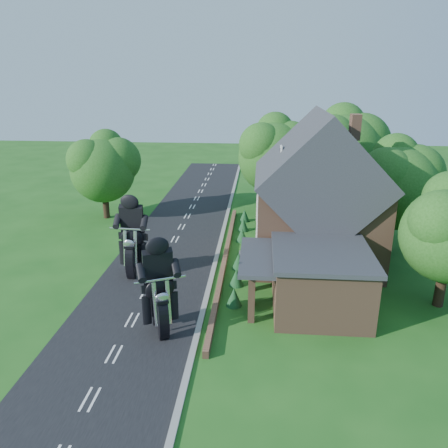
# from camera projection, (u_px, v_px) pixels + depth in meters

# --- Properties ---
(ground) EXTENTS (120.00, 120.00, 0.00)m
(ground) POSITION_uv_depth(u_px,v_px,m) (146.00, 293.00, 26.00)
(ground) COLOR #1B5217
(ground) RESTS_ON ground
(road) EXTENTS (7.00, 80.00, 0.02)m
(road) POSITION_uv_depth(u_px,v_px,m) (146.00, 293.00, 26.00)
(road) COLOR black
(road) RESTS_ON ground
(kerb) EXTENTS (0.30, 80.00, 0.12)m
(kerb) POSITION_uv_depth(u_px,v_px,m) (207.00, 295.00, 25.69)
(kerb) COLOR gray
(kerb) RESTS_ON ground
(garden_wall) EXTENTS (0.30, 22.00, 0.40)m
(garden_wall) POSITION_uv_depth(u_px,v_px,m) (225.00, 259.00, 30.31)
(garden_wall) COLOR brown
(garden_wall) RESTS_ON ground
(house) EXTENTS (9.54, 8.64, 10.24)m
(house) POSITION_uv_depth(u_px,v_px,m) (318.00, 200.00, 29.41)
(house) COLOR brown
(house) RESTS_ON ground
(annex) EXTENTS (7.05, 5.94, 3.44)m
(annex) POSITION_uv_depth(u_px,v_px,m) (318.00, 279.00, 23.89)
(annex) COLOR brown
(annex) RESTS_ON ground
(tree_house_right) EXTENTS (6.51, 6.00, 8.40)m
(tree_house_right) POSITION_uv_depth(u_px,v_px,m) (401.00, 181.00, 31.11)
(tree_house_right) COLOR black
(tree_house_right) RESTS_ON ground
(tree_behind_house) EXTENTS (7.81, 7.20, 10.08)m
(tree_behind_house) POSITION_uv_depth(u_px,v_px,m) (348.00, 149.00, 38.06)
(tree_behind_house) COLOR black
(tree_behind_house) RESTS_ON ground
(tree_behind_left) EXTENTS (6.94, 6.40, 9.16)m
(tree_behind_left) POSITION_uv_depth(u_px,v_px,m) (278.00, 151.00, 39.63)
(tree_behind_left) COLOR black
(tree_behind_left) RESTS_ON ground
(tree_far_road) EXTENTS (6.08, 5.60, 7.84)m
(tree_far_road) POSITION_uv_depth(u_px,v_px,m) (107.00, 165.00, 38.26)
(tree_far_road) COLOR black
(tree_far_road) RESTS_ON ground
(shrub_a) EXTENTS (0.90, 0.90, 1.10)m
(shrub_a) POSITION_uv_depth(u_px,v_px,m) (234.00, 297.00, 24.46)
(shrub_a) COLOR #133E1D
(shrub_a) RESTS_ON ground
(shrub_b) EXTENTS (0.90, 0.90, 1.10)m
(shrub_b) POSITION_uv_depth(u_px,v_px,m) (237.00, 277.00, 26.81)
(shrub_b) COLOR #133E1D
(shrub_b) RESTS_ON ground
(shrub_c) EXTENTS (0.90, 0.90, 1.10)m
(shrub_c) POSITION_uv_depth(u_px,v_px,m) (239.00, 261.00, 29.17)
(shrub_c) COLOR #133E1D
(shrub_c) RESTS_ON ground
(shrub_d) EXTENTS (0.90, 0.90, 1.10)m
(shrub_d) POSITION_uv_depth(u_px,v_px,m) (242.00, 235.00, 33.88)
(shrub_d) COLOR #133E1D
(shrub_d) RESTS_ON ground
(shrub_e) EXTENTS (0.90, 0.90, 1.10)m
(shrub_e) POSITION_uv_depth(u_px,v_px,m) (243.00, 224.00, 36.24)
(shrub_e) COLOR #133E1D
(shrub_e) RESTS_ON ground
(shrub_f) EXTENTS (0.90, 0.90, 1.10)m
(shrub_f) POSITION_uv_depth(u_px,v_px,m) (245.00, 215.00, 38.59)
(shrub_f) COLOR #133E1D
(shrub_f) RESTS_ON ground
(motorcycle_lead) EXTENTS (1.07, 1.69, 1.55)m
(motorcycle_lead) POSITION_uv_depth(u_px,v_px,m) (160.00, 318.00, 21.87)
(motorcycle_lead) COLOR black
(motorcycle_lead) RESTS_ON ground
(motorcycle_follow) EXTENTS (0.55, 1.77, 1.62)m
(motorcycle_follow) POSITION_uv_depth(u_px,v_px,m) (135.00, 263.00, 28.26)
(motorcycle_follow) COLOR black
(motorcycle_follow) RESTS_ON ground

